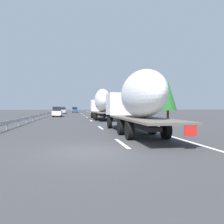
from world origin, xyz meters
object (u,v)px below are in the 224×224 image
truck_trailing (136,100)px  car_yellow_coupe (74,110)px  truck_lead (101,103)px  car_silver_hatch (63,110)px  car_blue_sedan (75,110)px  road_sign (107,106)px  car_white_van (57,112)px

truck_trailing → car_yellow_coupe: size_ratio=3.29×
truck_lead → car_silver_hatch: bearing=11.7°
car_blue_sedan → road_sign: road_sign is taller
car_silver_hatch → car_blue_sedan: bearing=-16.9°
car_silver_hatch → truck_lead: bearing=-168.3°
truck_trailing → road_sign: bearing=-5.1°
truck_trailing → car_blue_sedan: truck_trailing is taller
truck_lead → car_blue_sedan: bearing=4.4°
car_silver_hatch → car_yellow_coupe: bearing=-8.3°
car_white_van → road_sign: bearing=-72.0°
truck_lead → truck_trailing: size_ratio=1.02×
road_sign → car_silver_hatch: bearing=27.1°
car_blue_sedan → car_silver_hatch: 12.75m
truck_trailing → car_white_van: size_ratio=2.91×
truck_trailing → car_silver_hatch: 55.43m
truck_lead → truck_trailing: 19.52m
truck_trailing → truck_lead: bearing=0.0°
truck_lead → car_silver_hatch: 36.20m
truck_lead → car_blue_sedan: size_ratio=3.08×
truck_lead → car_blue_sedan: truck_lead is taller
truck_lead → road_sign: (14.97, -3.10, -0.46)m
car_yellow_coupe → truck_lead: bearing=-176.2°
car_silver_hatch → car_white_van: bearing=179.9°
car_white_van → car_silver_hatch: size_ratio=0.98×
car_white_van → car_yellow_coupe: bearing=-4.2°
car_white_van → car_silver_hatch: car_white_van is taller
car_white_van → road_sign: 11.08m
car_yellow_coupe → road_sign: bearing=-171.0°
car_white_van → car_blue_sedan: (36.05, -3.74, -0.06)m
car_white_van → car_blue_sedan: 36.24m
car_blue_sedan → car_white_van: bearing=174.1°
car_blue_sedan → road_sign: 33.35m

